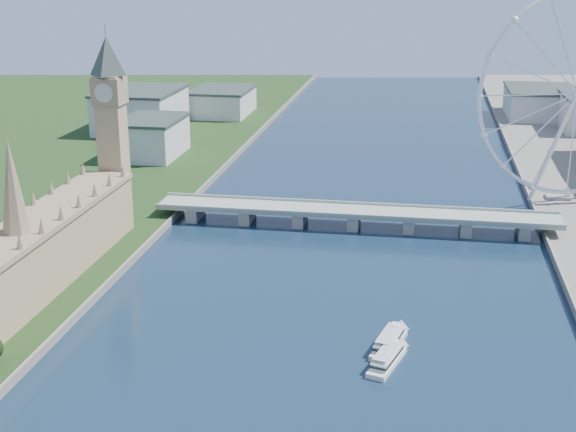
# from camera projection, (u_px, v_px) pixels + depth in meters

# --- Properties ---
(parliament_range) EXTENTS (24.00, 200.00, 70.00)m
(parliament_range) POSITION_uv_depth(u_px,v_px,m) (21.00, 266.00, 334.26)
(parliament_range) COLOR tan
(parliament_range) RESTS_ON ground
(big_ben) EXTENTS (20.02, 20.02, 110.00)m
(big_ben) POSITION_uv_depth(u_px,v_px,m) (110.00, 107.00, 420.97)
(big_ben) COLOR tan
(big_ben) RESTS_ON ground
(westminster_bridge) EXTENTS (220.00, 22.00, 9.50)m
(westminster_bridge) POSITION_uv_depth(u_px,v_px,m) (354.00, 215.00, 439.43)
(westminster_bridge) COLOR gray
(westminster_bridge) RESTS_ON ground
(city_skyline) EXTENTS (505.00, 280.00, 32.00)m
(city_skyline) POSITION_uv_depth(u_px,v_px,m) (429.00, 113.00, 674.14)
(city_skyline) COLOR beige
(city_skyline) RESTS_ON ground
(tour_boat_near) EXTENTS (15.10, 29.63, 6.34)m
(tour_boat_near) POSITION_uv_depth(u_px,v_px,m) (387.00, 365.00, 290.96)
(tour_boat_near) COLOR silver
(tour_boat_near) RESTS_ON ground
(tour_boat_far) EXTENTS (14.56, 30.88, 6.61)m
(tour_boat_far) POSITION_uv_depth(u_px,v_px,m) (389.00, 348.00, 303.66)
(tour_boat_far) COLOR silver
(tour_boat_far) RESTS_ON ground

